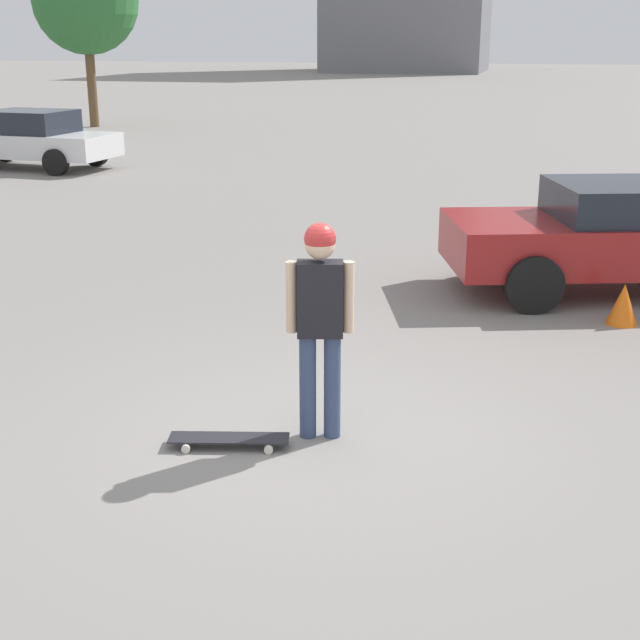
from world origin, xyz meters
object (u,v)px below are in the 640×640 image
car_parked_far (28,139)px  car_parked_near (623,234)px  traffic_cone (623,304)px  person (320,310)px  skateboard (229,439)px

car_parked_far → car_parked_near: bearing=152.9°
car_parked_near → traffic_cone: (-1.46, 0.06, -0.51)m
car_parked_near → car_parked_far: bearing=-48.7°
car_parked_far → traffic_cone: 16.68m
person → car_parked_near: bearing=48.5°
car_parked_near → person: bearing=45.7°
person → skateboard: 1.27m
car_parked_near → car_parked_far: 15.90m
car_parked_near → traffic_cone: size_ratio=9.89×
skateboard → car_parked_far: car_parked_far is taller
skateboard → traffic_cone: bearing=-141.2°
car_parked_far → traffic_cone: size_ratio=9.61×
car_parked_near → car_parked_far: (8.41, 13.50, -0.02)m
traffic_cone → person: bearing=144.6°
person → traffic_cone: 4.66m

